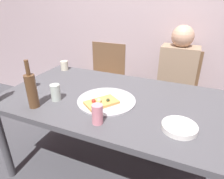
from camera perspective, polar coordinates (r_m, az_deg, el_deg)
The scene contains 14 objects.
ground_plane at distance 1.91m, azimuth -0.14°, elevation -21.84°, with size 8.00×8.00×0.00m, color #424247.
back_wall at distance 2.28m, azimuth 10.96°, elevation 22.39°, with size 6.00×0.10×2.60m, color #B29EA3.
dining_table at distance 1.50m, azimuth -0.17°, elevation -4.57°, with size 1.65×0.93×0.72m.
pizza_tray at distance 1.40m, azimuth -1.62°, elevation -3.23°, with size 0.42×0.42×0.01m, color #ADADB2.
pizza_slice_last at distance 1.35m, azimuth -3.18°, elevation -3.73°, with size 0.23×0.25×0.05m.
beer_bottle at distance 1.39m, azimuth -22.38°, elevation -0.15°, with size 0.07×0.07×0.33m.
tumbler_near at distance 1.74m, azimuth -22.39°, elevation 2.07°, with size 0.06×0.06×0.09m, color #B7C6BC.
tumbler_far at distance 1.45m, azimuth -16.13°, elevation -0.83°, with size 0.07×0.07×0.12m, color #B7C6BC.
wine_glass at distance 2.06m, azimuth -13.70°, elevation 6.81°, with size 0.08×0.08×0.09m, color beige.
soda_can at distance 1.15m, azimuth -4.28°, elevation -7.17°, with size 0.07×0.07×0.12m, color pink.
plate_stack at distance 1.18m, azimuth 19.03°, elevation -10.36°, with size 0.20×0.20×0.03m, color white.
chair_left at distance 2.44m, azimuth -2.01°, elevation 4.05°, with size 0.44×0.44×0.90m.
chair_right at distance 2.24m, azimuth 18.00°, elevation 0.75°, with size 0.44×0.44×0.90m.
guest_in_sweater at distance 2.06m, azimuth 17.97°, elevation 2.38°, with size 0.36×0.56×1.17m.
Camera 1 is at (0.52, -1.19, 1.40)m, focal length 31.37 mm.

